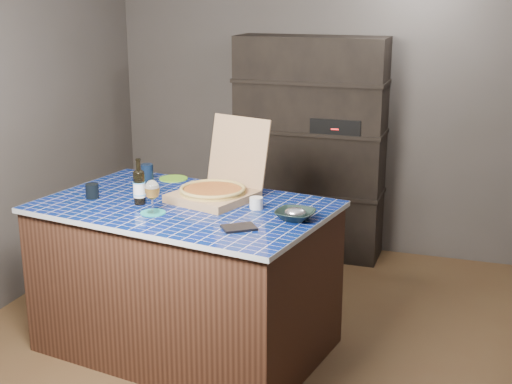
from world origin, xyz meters
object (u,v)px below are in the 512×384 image
(pizza_box, at_px, (216,189))
(mead_bottle, at_px, (139,186))
(wine_glass, at_px, (152,190))
(dvd_case, at_px, (239,228))
(bowl, at_px, (295,215))
(kitchen_island, at_px, (186,277))

(pizza_box, bearing_deg, mead_bottle, -131.81)
(pizza_box, height_order, wine_glass, pizza_box)
(dvd_case, height_order, bowl, bowl)
(kitchen_island, distance_m, dvd_case, 0.73)
(wine_glass, bearing_deg, pizza_box, 57.83)
(mead_bottle, bearing_deg, kitchen_island, 16.32)
(pizza_box, distance_m, mead_bottle, 0.46)
(pizza_box, height_order, dvd_case, pizza_box)
(mead_bottle, distance_m, bowl, 0.96)
(pizza_box, xyz_separation_m, dvd_case, (0.32, -0.48, -0.06))
(mead_bottle, bearing_deg, wine_glass, -42.03)
(kitchen_island, distance_m, pizza_box, 0.57)
(kitchen_island, height_order, dvd_case, dvd_case)
(kitchen_island, distance_m, mead_bottle, 0.63)
(pizza_box, xyz_separation_m, mead_bottle, (-0.39, -0.23, 0.04))
(dvd_case, xyz_separation_m, bowl, (0.24, 0.25, 0.02))
(dvd_case, relative_size, bowl, 0.81)
(dvd_case, distance_m, bowl, 0.35)
(kitchen_island, xyz_separation_m, bowl, (0.70, -0.07, 0.49))
(mead_bottle, distance_m, dvd_case, 0.76)
(pizza_box, xyz_separation_m, bowl, (0.56, -0.23, -0.04))
(kitchen_island, height_order, pizza_box, pizza_box)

